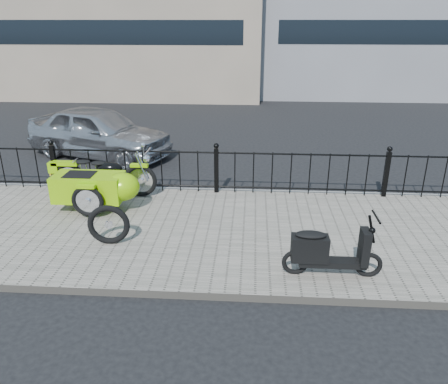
# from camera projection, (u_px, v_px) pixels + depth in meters

# --- Properties ---
(ground) EXTENTS (120.00, 120.00, 0.00)m
(ground) POSITION_uv_depth(u_px,v_px,m) (211.00, 223.00, 8.19)
(ground) COLOR black
(ground) RESTS_ON ground
(sidewalk) EXTENTS (30.00, 3.80, 0.12)m
(sidewalk) POSITION_uv_depth(u_px,v_px,m) (208.00, 233.00, 7.70)
(sidewalk) COLOR #6E685C
(sidewalk) RESTS_ON ground
(curb) EXTENTS (30.00, 0.10, 0.12)m
(curb) POSITION_uv_depth(u_px,v_px,m) (217.00, 192.00, 9.50)
(curb) COLOR gray
(curb) RESTS_ON ground
(iron_fence) EXTENTS (14.11, 0.11, 1.08)m
(iron_fence) POSITION_uv_depth(u_px,v_px,m) (216.00, 171.00, 9.17)
(iron_fence) COLOR black
(iron_fence) RESTS_ON sidewalk
(motorcycle_sidecar) EXTENTS (2.28, 1.48, 0.98)m
(motorcycle_sidecar) POSITION_uv_depth(u_px,v_px,m) (101.00, 184.00, 8.42)
(motorcycle_sidecar) COLOR black
(motorcycle_sidecar) RESTS_ON sidewalk
(scooter) EXTENTS (1.43, 0.42, 0.97)m
(scooter) POSITION_uv_depth(u_px,v_px,m) (326.00, 252.00, 6.19)
(scooter) COLOR black
(scooter) RESTS_ON sidewalk
(spare_tire) EXTENTS (0.69, 0.17, 0.69)m
(spare_tire) POSITION_uv_depth(u_px,v_px,m) (109.00, 225.00, 7.08)
(spare_tire) COLOR black
(spare_tire) RESTS_ON sidewalk
(sedan_car) EXTENTS (4.36, 2.92, 1.38)m
(sedan_car) POSITION_uv_depth(u_px,v_px,m) (99.00, 132.00, 11.88)
(sedan_car) COLOR #A2A4A9
(sedan_car) RESTS_ON ground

